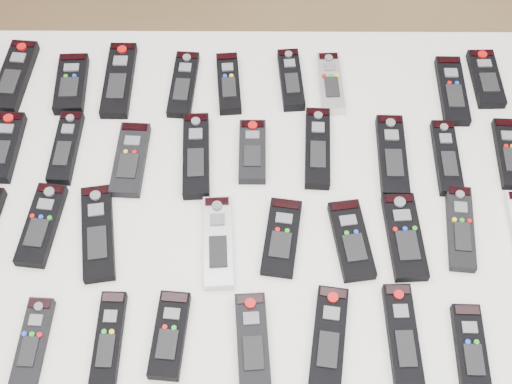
{
  "coord_description": "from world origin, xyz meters",
  "views": [
    {
      "loc": [
        0.03,
        -0.72,
        1.94
      ],
      "look_at": [
        0.03,
        -0.0,
        0.8
      ],
      "focal_mm": 50.0,
      "sensor_mm": 36.0,
      "label": 1
    }
  ],
  "objects_px": {
    "remote_21": "(218,242)",
    "remote_2": "(119,80)",
    "remote_5": "(291,80)",
    "remote_7": "(452,91)",
    "remote_11": "(130,159)",
    "remote_29": "(109,339)",
    "remote_16": "(447,157)",
    "remote_1": "(71,84)",
    "remote_8": "(486,79)",
    "remote_19": "(42,225)",
    "remote_4": "(229,83)",
    "remote_13": "(252,151)",
    "remote_31": "(253,342)",
    "remote_33": "(403,336)",
    "remote_12": "(196,155)",
    "remote_3": "(183,84)",
    "table": "(256,213)",
    "remote_25": "(460,228)",
    "remote_9": "(4,147)",
    "remote_6": "(331,83)",
    "remote_14": "(318,148)",
    "remote_17": "(508,153)",
    "remote_24": "(404,237)",
    "remote_34": "(471,349)",
    "remote_20": "(98,233)",
    "remote_28": "(33,342)",
    "remote_15": "(392,156)",
    "remote_23": "(351,240)",
    "remote_30": "(170,335)",
    "remote_10": "(66,147)",
    "remote_0": "(15,77)",
    "remote_32": "(329,338)"
  },
  "relations": [
    {
      "from": "remote_14",
      "to": "remote_23",
      "type": "xyz_separation_m",
      "value": [
        0.05,
        -0.21,
        -0.0
      ]
    },
    {
      "from": "remote_12",
      "to": "remote_1",
      "type": "bearing_deg",
      "value": 143.24
    },
    {
      "from": "remote_25",
      "to": "table",
      "type": "bearing_deg",
      "value": 174.59
    },
    {
      "from": "remote_8",
      "to": "remote_21",
      "type": "height_order",
      "value": "same"
    },
    {
      "from": "remote_5",
      "to": "remote_33",
      "type": "distance_m",
      "value": 0.6
    },
    {
      "from": "remote_1",
      "to": "remote_31",
      "type": "height_order",
      "value": "same"
    },
    {
      "from": "remote_20",
      "to": "remote_28",
      "type": "bearing_deg",
      "value": -120.36
    },
    {
      "from": "remote_1",
      "to": "remote_15",
      "type": "xyz_separation_m",
      "value": [
        0.66,
        -0.18,
        0.0
      ]
    },
    {
      "from": "remote_8",
      "to": "remote_20",
      "type": "height_order",
      "value": "same"
    },
    {
      "from": "remote_4",
      "to": "remote_12",
      "type": "distance_m",
      "value": 0.2
    },
    {
      "from": "remote_4",
      "to": "remote_13",
      "type": "xyz_separation_m",
      "value": [
        0.05,
        -0.18,
        0.0
      ]
    },
    {
      "from": "remote_7",
      "to": "remote_31",
      "type": "relative_size",
      "value": 1.04
    },
    {
      "from": "remote_12",
      "to": "remote_31",
      "type": "bearing_deg",
      "value": -76.22
    },
    {
      "from": "remote_21",
      "to": "remote_2",
      "type": "bearing_deg",
      "value": 116.76
    },
    {
      "from": "remote_23",
      "to": "remote_32",
      "type": "height_order",
      "value": "remote_23"
    },
    {
      "from": "remote_16",
      "to": "remote_33",
      "type": "height_order",
      "value": "remote_33"
    },
    {
      "from": "remote_11",
      "to": "remote_14",
      "type": "relative_size",
      "value": 0.91
    },
    {
      "from": "remote_24",
      "to": "remote_34",
      "type": "xyz_separation_m",
      "value": [
        0.09,
        -0.22,
        0.0
      ]
    },
    {
      "from": "remote_3",
      "to": "remote_12",
      "type": "distance_m",
      "value": 0.19
    },
    {
      "from": "remote_11",
      "to": "remote_25",
      "type": "distance_m",
      "value": 0.64
    },
    {
      "from": "table",
      "to": "remote_9",
      "type": "xyz_separation_m",
      "value": [
        -0.5,
        0.11,
        0.07
      ]
    },
    {
      "from": "remote_11",
      "to": "remote_29",
      "type": "height_order",
      "value": "same"
    },
    {
      "from": "remote_2",
      "to": "remote_10",
      "type": "bearing_deg",
      "value": -115.3
    },
    {
      "from": "remote_0",
      "to": "remote_28",
      "type": "height_order",
      "value": "remote_0"
    },
    {
      "from": "remote_11",
      "to": "remote_19",
      "type": "bearing_deg",
      "value": -132.44
    },
    {
      "from": "remote_5",
      "to": "remote_7",
      "type": "relative_size",
      "value": 0.89
    },
    {
      "from": "remote_16",
      "to": "remote_1",
      "type": "bearing_deg",
      "value": 167.03
    },
    {
      "from": "table",
      "to": "remote_30",
      "type": "relative_size",
      "value": 8.26
    },
    {
      "from": "remote_9",
      "to": "remote_33",
      "type": "relative_size",
      "value": 0.87
    },
    {
      "from": "table",
      "to": "remote_25",
      "type": "xyz_separation_m",
      "value": [
        0.38,
        -0.07,
        0.07
      ]
    },
    {
      "from": "table",
      "to": "remote_7",
      "type": "height_order",
      "value": "remote_7"
    },
    {
      "from": "remote_12",
      "to": "remote_17",
      "type": "distance_m",
      "value": 0.62
    },
    {
      "from": "table",
      "to": "remote_14",
      "type": "relative_size",
      "value": 6.78
    },
    {
      "from": "remote_19",
      "to": "remote_6",
      "type": "bearing_deg",
      "value": 38.43
    },
    {
      "from": "remote_15",
      "to": "remote_31",
      "type": "height_order",
      "value": "same"
    },
    {
      "from": "remote_2",
      "to": "remote_7",
      "type": "xyz_separation_m",
      "value": [
        0.7,
        -0.03,
        0.0
      ]
    },
    {
      "from": "remote_1",
      "to": "remote_30",
      "type": "relative_size",
      "value": 1.0
    },
    {
      "from": "remote_20",
      "to": "remote_23",
      "type": "xyz_separation_m",
      "value": [
        0.47,
        -0.01,
        0.0
      ]
    },
    {
      "from": "remote_31",
      "to": "remote_33",
      "type": "relative_size",
      "value": 0.92
    },
    {
      "from": "remote_8",
      "to": "remote_19",
      "type": "height_order",
      "value": "remote_19"
    },
    {
      "from": "remote_15",
      "to": "remote_33",
      "type": "relative_size",
      "value": 1.01
    },
    {
      "from": "remote_1",
      "to": "remote_6",
      "type": "relative_size",
      "value": 0.98
    },
    {
      "from": "remote_5",
      "to": "remote_31",
      "type": "distance_m",
      "value": 0.59
    },
    {
      "from": "remote_6",
      "to": "remote_14",
      "type": "bearing_deg",
      "value": -103.79
    },
    {
      "from": "remote_9",
      "to": "remote_4",
      "type": "bearing_deg",
      "value": 22.82
    },
    {
      "from": "remote_3",
      "to": "remote_17",
      "type": "bearing_deg",
      "value": -11.27
    },
    {
      "from": "remote_34",
      "to": "remote_11",
      "type": "bearing_deg",
      "value": 148.95
    },
    {
      "from": "remote_5",
      "to": "remote_24",
      "type": "bearing_deg",
      "value": -66.43
    },
    {
      "from": "remote_7",
      "to": "remote_8",
      "type": "relative_size",
      "value": 1.17
    },
    {
      "from": "remote_9",
      "to": "remote_14",
      "type": "bearing_deg",
      "value": 2.03
    }
  ]
}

